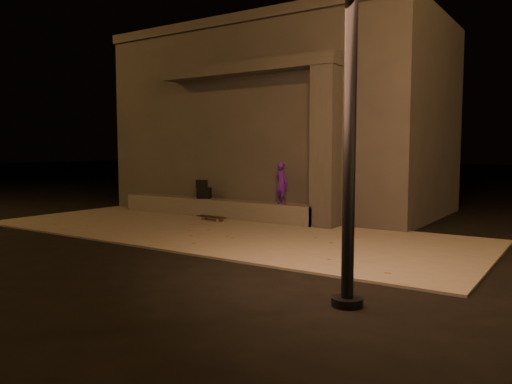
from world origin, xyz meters
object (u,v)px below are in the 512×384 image
Objects in this scene: column at (326,147)px; skateboarder at (281,183)px; backpack at (204,192)px; skateboard at (211,217)px.

column is 3.60× the size of skateboarder.
skateboard is (0.77, -0.65, -0.54)m from backpack.
backpack is 0.56× the size of skateboard.
column is 3.75m from backpack.
column is at bearing 19.83° from skateboard.
skateboard is (-2.79, -0.65, -1.72)m from column.
skateboarder is 2.42m from backpack.
skateboarder is (-1.16, 0.00, -0.85)m from column.
column reaches higher than skateboarder.
skateboarder reaches higher than skateboard.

